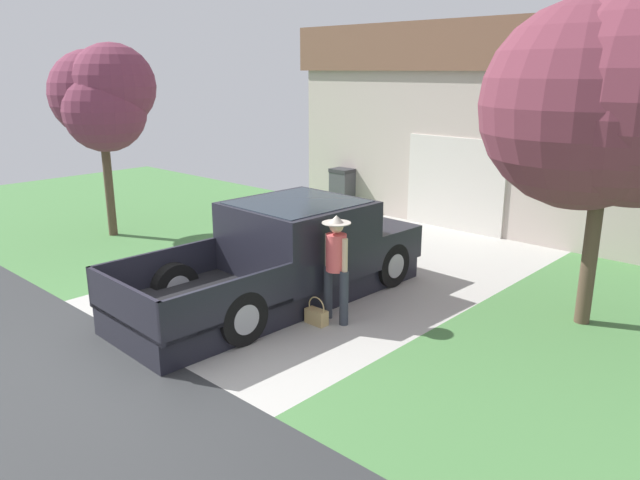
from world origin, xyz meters
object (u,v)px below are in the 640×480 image
(person_with_hat, at_px, (336,260))
(neighbor_tree, at_px, (613,105))
(house_with_garage, at_px, (522,120))
(handbag, at_px, (316,315))
(pickup_truck, at_px, (294,255))
(front_yard_tree, at_px, (103,97))
(wheeled_trash_bin, at_px, (345,187))

(person_with_hat, relative_size, neighbor_tree, 0.34)
(neighbor_tree, bearing_deg, house_with_garage, 123.07)
(person_with_hat, xyz_separation_m, handbag, (-0.14, -0.28, -0.86))
(pickup_truck, xyz_separation_m, person_with_hat, (1.27, -0.35, 0.26))
(house_with_garage, bearing_deg, neighbor_tree, -56.93)
(front_yard_tree, bearing_deg, person_with_hat, -1.98)
(person_with_hat, relative_size, handbag, 3.83)
(house_with_garage, xyz_separation_m, wheeled_trash_bin, (-3.55, -3.17, -1.86))
(front_yard_tree, xyz_separation_m, wheeled_trash_bin, (2.12, 5.82, -2.58))
(neighbor_tree, height_order, wheeled_trash_bin, neighbor_tree)
(person_with_hat, distance_m, wheeled_trash_bin, 7.88)
(person_with_hat, distance_m, handbag, 0.92)
(handbag, distance_m, wheeled_trash_bin, 8.02)
(person_with_hat, relative_size, wheeled_trash_bin, 1.48)
(person_with_hat, bearing_deg, front_yard_tree, 2.89)
(pickup_truck, bearing_deg, person_with_hat, -13.36)
(house_with_garage, relative_size, wheeled_trash_bin, 9.16)
(pickup_truck, bearing_deg, handbag, -27.42)
(person_with_hat, xyz_separation_m, house_with_garage, (-1.46, 9.24, 1.48))
(pickup_truck, bearing_deg, neighbor_tree, 30.36)
(person_with_hat, height_order, handbag, person_with_hat)
(pickup_truck, xyz_separation_m, house_with_garage, (-0.20, 8.89, 1.75))
(handbag, xyz_separation_m, house_with_garage, (-1.32, 9.52, 2.35))
(front_yard_tree, height_order, wheeled_trash_bin, front_yard_tree)
(pickup_truck, distance_m, neighbor_tree, 5.36)
(pickup_truck, distance_m, handbag, 1.42)
(pickup_truck, relative_size, front_yard_tree, 1.27)
(pickup_truck, bearing_deg, house_with_garage, 93.31)
(house_with_garage, xyz_separation_m, neighbor_tree, (4.34, -6.66, 0.82))
(pickup_truck, xyz_separation_m, neighbor_tree, (4.14, 2.23, 2.57))
(person_with_hat, xyz_separation_m, neighbor_tree, (2.87, 2.58, 2.31))
(handbag, relative_size, front_yard_tree, 0.10)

